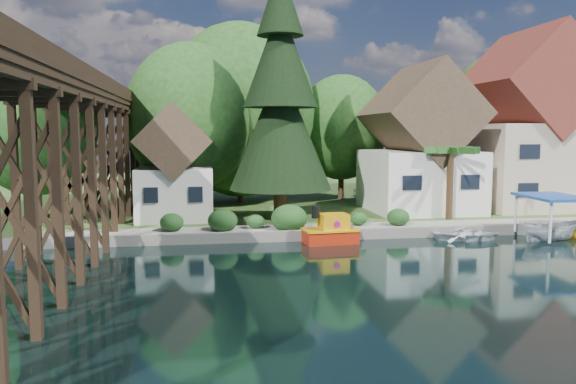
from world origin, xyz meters
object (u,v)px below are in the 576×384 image
Objects in this scene: boat_white_a at (466,233)px; conifer at (280,98)px; boat_yellow at (567,229)px; trestle_bridge at (63,153)px; boat_canopy at (551,222)px; palm_tree at (451,152)px; shed at (175,170)px; tugboat at (331,231)px; house_left at (420,149)px; house_center at (527,132)px.

conifer is at bearing 72.32° from boat_white_a.
trestle_bridge is at bearing 82.37° from boat_yellow.
conifer is at bearing 153.66° from boat_canopy.
palm_tree reaches higher than boat_white_a.
shed reaches higher than tugboat.
boat_yellow is (23.53, -8.26, -3.24)m from shed.
trestle_bridge is 28.94m from boat_yellow.
house_left is 2.82× the size of boat_white_a.
tugboat is at bearing 7.68° from trestle_bridge.
house_left is 2.56× the size of boat_canopy.
trestle_bridge is 11.30× the size of boat_white_a.
conifer is (-10.95, -2.88, 3.48)m from house_left.
house_center is 2.67× the size of palm_tree.
shed is (5.00, 9.33, -1.52)m from trestle_bridge.
tugboat is (2.10, -6.04, -7.94)m from conifer.
conifer reaches higher than house_left.
trestle_bridge is 24.27m from palm_tree.
trestle_bridge is at bearing -146.59° from conifer.
conifer is 14.61m from boat_white_a.
house_left is 0.65× the size of conifer.
house_center is (9.00, 0.50, 1.28)m from house_left.
boat_canopy is at bearing -21.77° from shed.
house_left reaches higher than boat_yellow.
shed is 12.19m from tugboat.
boat_yellow is (28.53, 1.07, -4.76)m from trestle_bridge.
boat_canopy is 1.67m from boat_yellow.
house_left is 2.12× the size of palm_tree.
palm_tree is (18.42, -2.96, 1.21)m from shed.
shed reaches higher than palm_tree.
boat_yellow is at bearing -46.07° from palm_tree.
house_center is 27.20m from shed.
conifer reaches higher than boat_yellow.
boat_canopy is at bearing -68.50° from house_left.
trestle_bridge reaches higher than boat_white_a.
shed is 0.47× the size of conifer.
tugboat is (-17.85, -9.42, -5.74)m from house_center.
house_left is 0.79× the size of house_center.
shed is at bearing 61.81° from trestle_bridge.
trestle_bridge is at bearing -118.19° from shed.
palm_tree reaches higher than boat_canopy.
boat_canopy reaches higher than boat_white_a.
boat_white_a is at bearing -134.96° from house_center.
tugboat is at bearing 102.04° from boat_white_a.
house_center reaches higher than house_left.
palm_tree is (-8.58, -4.96, -1.38)m from house_center.
trestle_bridge reaches higher than tugboat.
boat_yellow is (-3.47, -10.26, -5.83)m from house_center.
house_center reaches higher than trestle_bridge.
house_left is (23.00, 10.83, -0.21)m from trestle_bridge.
conifer is at bearing -165.27° from house_left.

